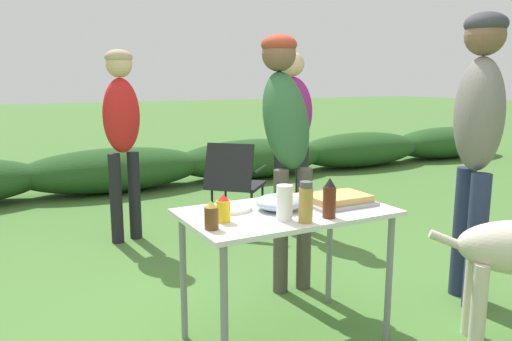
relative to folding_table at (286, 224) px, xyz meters
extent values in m
plane|color=#477533|center=(0.00, 0.00, -0.66)|extent=(60.00, 60.00, 0.00)
ellipsoid|color=#234C1E|center=(0.00, 4.21, -0.38)|extent=(2.40, 0.90, 0.56)
ellipsoid|color=#234C1E|center=(2.00, 4.21, -0.38)|extent=(2.40, 0.90, 0.56)
ellipsoid|color=#234C1E|center=(4.00, 4.21, -0.38)|extent=(2.40, 0.90, 0.56)
ellipsoid|color=#234C1E|center=(6.00, 4.21, -0.38)|extent=(2.40, 0.90, 0.56)
cube|color=silver|center=(0.00, 0.00, 0.06)|extent=(1.10, 0.64, 0.02)
cylinder|color=gray|center=(-0.49, -0.27, -0.31)|extent=(0.04, 0.04, 0.71)
cylinder|color=gray|center=(0.49, -0.27, -0.31)|extent=(0.04, 0.04, 0.71)
cylinder|color=gray|center=(-0.49, 0.27, -0.31)|extent=(0.04, 0.04, 0.71)
cylinder|color=gray|center=(0.49, 0.27, -0.31)|extent=(0.04, 0.04, 0.71)
cube|color=#9E9EA3|center=(0.31, -0.03, 0.09)|extent=(0.37, 0.27, 0.02)
cube|color=tan|center=(0.31, -0.03, 0.11)|extent=(0.33, 0.24, 0.04)
cylinder|color=white|center=(-0.27, 0.14, 0.09)|extent=(0.23, 0.23, 0.02)
ellipsoid|color=#99B2CC|center=(-0.03, 0.02, 0.12)|extent=(0.25, 0.25, 0.08)
cylinder|color=white|center=(-0.11, -0.16, 0.16)|extent=(0.08, 0.08, 0.18)
cylinder|color=#562314|center=(0.11, -0.23, 0.16)|extent=(0.07, 0.07, 0.16)
cone|color=black|center=(0.11, -0.23, 0.26)|extent=(0.06, 0.06, 0.04)
cylinder|color=#B2893D|center=(-0.04, -0.24, 0.16)|extent=(0.07, 0.07, 0.17)
cylinder|color=#4C4C4C|center=(-0.04, -0.24, 0.26)|extent=(0.06, 0.06, 0.03)
cylinder|color=brown|center=(-0.49, -0.13, 0.13)|extent=(0.07, 0.07, 0.10)
cone|color=gold|center=(-0.49, -0.13, 0.20)|extent=(0.06, 0.06, 0.03)
cylinder|color=yellow|center=(-0.39, -0.04, 0.13)|extent=(0.07, 0.07, 0.11)
cone|color=red|center=(-0.39, -0.04, 0.20)|extent=(0.06, 0.06, 0.03)
cylinder|color=#4C473D|center=(0.30, 0.55, -0.24)|extent=(0.10, 0.10, 0.84)
cylinder|color=#4C473D|center=(0.47, 0.53, -0.24)|extent=(0.10, 0.10, 0.84)
ellipsoid|color=#28562D|center=(0.40, 0.67, 0.49)|extent=(0.37, 0.50, 0.72)
sphere|color=brown|center=(0.42, 0.80, 0.93)|extent=(0.23, 0.23, 0.23)
ellipsoid|color=#993823|center=(0.42, 0.80, 0.99)|extent=(0.24, 0.24, 0.14)
cylinder|color=#232D4C|center=(1.34, -0.04, -0.23)|extent=(0.12, 0.12, 0.86)
cylinder|color=#232D4C|center=(1.24, -0.22, -0.23)|extent=(0.12, 0.12, 0.86)
ellipsoid|color=slate|center=(1.29, -0.13, 0.55)|extent=(0.41, 0.46, 0.70)
sphere|color=brown|center=(1.29, -0.13, 1.01)|extent=(0.24, 0.24, 0.24)
ellipsoid|color=#333338|center=(1.29, -0.13, 1.08)|extent=(0.25, 0.25, 0.14)
cylinder|color=black|center=(1.04, 1.81, -0.26)|extent=(0.12, 0.12, 0.80)
cylinder|color=black|center=(1.20, 1.68, -0.26)|extent=(0.12, 0.12, 0.80)
ellipsoid|color=#931E70|center=(1.12, 1.75, 0.46)|extent=(0.47, 0.45, 0.65)
sphere|color=#DBAD89|center=(1.12, 1.75, 0.89)|extent=(0.22, 0.22, 0.22)
cylinder|color=black|center=(-0.44, 2.12, -0.27)|extent=(0.11, 0.11, 0.79)
cylinder|color=black|center=(-0.26, 2.17, -0.27)|extent=(0.11, 0.11, 0.79)
ellipsoid|color=red|center=(-0.35, 2.15, 0.45)|extent=(0.38, 0.32, 0.64)
sphere|color=#DBAD89|center=(-0.35, 2.15, 0.88)|extent=(0.22, 0.22, 0.22)
ellipsoid|color=tan|center=(-0.35, 2.15, 0.94)|extent=(0.23, 0.23, 0.13)
cylinder|color=beige|center=(0.95, -0.44, -0.42)|extent=(0.08, 0.08, 0.48)
cylinder|color=beige|center=(0.83, -0.58, -0.42)|extent=(0.08, 0.08, 0.48)
cylinder|color=beige|center=(0.76, -0.41, -0.09)|extent=(0.19, 0.17, 0.11)
cube|color=#232328|center=(0.77, 2.17, -0.28)|extent=(0.65, 0.65, 0.03)
cube|color=#232328|center=(0.58, 1.97, -0.05)|extent=(0.44, 0.43, 0.44)
cylinder|color=black|center=(0.49, 2.17, -0.47)|extent=(0.02, 0.02, 0.38)
cylinder|color=black|center=(0.78, 1.89, -0.47)|extent=(0.02, 0.02, 0.38)
cylinder|color=black|center=(0.76, 2.46, -0.47)|extent=(0.02, 0.02, 0.38)
cylinder|color=black|center=(1.05, 2.18, -0.47)|extent=(0.02, 0.02, 0.38)
cylinder|color=black|center=(0.60, 2.33, -0.10)|extent=(0.30, 0.32, 0.02)
cylinder|color=black|center=(0.93, 2.02, -0.10)|extent=(0.30, 0.32, 0.02)
camera|label=1|loc=(-1.35, -2.18, 0.76)|focal=35.00mm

